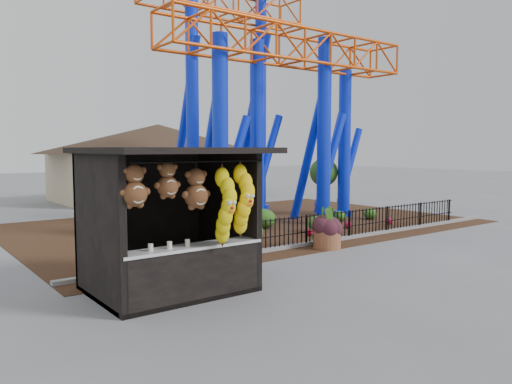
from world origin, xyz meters
TOP-DOWN VIEW (x-y plane):
  - ground at (0.00, 0.00)m, footprint 120.00×120.00m
  - mulch_bed at (4.00, 8.00)m, footprint 18.00×12.00m
  - curb at (4.00, 3.00)m, footprint 18.00×0.18m
  - prize_booth at (-3.00, 0.89)m, footprint 3.50×3.40m
  - picket_fence at (4.90, 3.00)m, footprint 12.20×0.06m
  - roller_coaster at (5.12, 8.23)m, footprint 11.00×6.37m
  - terracotta_planter at (3.04, 2.33)m, footprint 1.05×1.05m
  - planter_foliage at (3.04, 2.33)m, footprint 0.70×0.70m
  - potted_plant at (3.08, 2.70)m, footprint 0.91×0.85m
  - landscaping at (4.48, 5.56)m, footprint 8.29×2.98m
  - pavilion at (6.00, 20.00)m, footprint 15.00×15.00m

SIDE VIEW (x-z plane):
  - ground at x=0.00m, z-range 0.00..0.00m
  - mulch_bed at x=4.00m, z-range 0.00..0.02m
  - curb at x=4.00m, z-range 0.00..0.12m
  - terracotta_planter at x=3.04m, z-range 0.00..0.56m
  - landscaping at x=4.48m, z-range -0.05..0.71m
  - potted_plant at x=3.08m, z-range 0.00..0.84m
  - picket_fence at x=4.90m, z-range 0.00..1.00m
  - planter_foliage at x=3.04m, z-range 0.56..1.20m
  - prize_booth at x=-3.00m, z-range -0.02..3.10m
  - pavilion at x=6.00m, z-range 0.67..5.47m
  - roller_coaster at x=5.12m, z-range 1.03..11.85m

